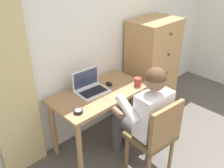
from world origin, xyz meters
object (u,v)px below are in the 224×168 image
dresser (152,68)px  chair (156,134)px  desk (99,101)px  laptop (90,87)px  coffee_mug (138,82)px  desk_clock (78,111)px  person_seated (144,111)px  computer_mouse (109,84)px

dresser → chair: size_ratio=1.53×
desk → laptop: bearing=124.8°
dresser → coffee_mug: (-0.62, -0.27, 0.11)m
desk → desk_clock: bearing=-159.1°
laptop → desk_clock: size_ratio=3.94×
desk → person_seated: bearing=-75.3°
computer_mouse → coffee_mug: bearing=-41.9°
chair → laptop: size_ratio=2.46×
coffee_mug → dresser: bearing=23.5°
dresser → person_seated: (-0.89, -0.59, 0.00)m
person_seated → coffee_mug: size_ratio=9.93×
person_seated → desk_clock: (-0.54, 0.37, 0.08)m
person_seated → laptop: size_ratio=3.36×
dresser → person_seated: bearing=-146.5°
dresser → laptop: 1.09m
desk → dresser: size_ratio=0.80×
desk_clock → person_seated: bearing=-34.4°
dresser → desk: bearing=-176.1°
dresser → laptop: dresser is taller
dresser → desk_clock: bearing=-171.1°
desk → coffee_mug: coffee_mug is taller
desk → laptop: 0.20m
desk_clock → desk: bearing=20.9°
computer_mouse → laptop: bearing=174.9°
desk_clock → coffee_mug: size_ratio=0.75×
desk → laptop: laptop is taller
laptop → desk_clock: (-0.35, -0.23, -0.04)m
person_seated → laptop: 0.64m
desk_clock → coffee_mug: 0.82m
desk → desk_clock: size_ratio=11.89×
desk → desk_clock: desk_clock is taller
desk → laptop: size_ratio=3.02×
person_seated → desk: bearing=104.7°
laptop → coffee_mug: laptop is taller
desk_clock → computer_mouse: bearing=18.1°
person_seated → computer_mouse: person_seated is taller
person_seated → coffee_mug: 0.44m
person_seated → laptop: (-0.19, 0.60, 0.11)m
desk → person_seated: person_seated is taller
computer_mouse → desk_clock: 0.62m
person_seated → computer_mouse: bearing=84.9°
chair → laptop: 0.85m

